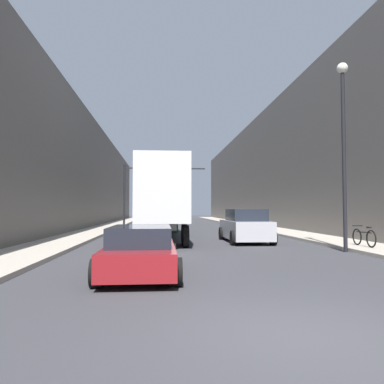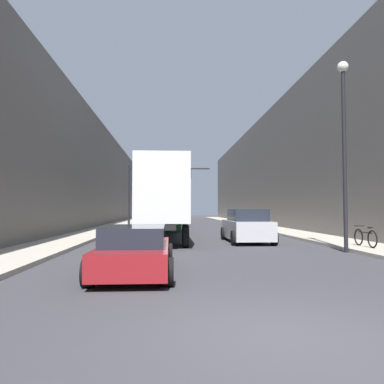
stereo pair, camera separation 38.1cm
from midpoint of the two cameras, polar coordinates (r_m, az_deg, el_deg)
name	(u,v)px [view 2 (the right image)]	position (r m, az deg, el deg)	size (l,w,h in m)	color
ground_plane	(287,338)	(5.51, 16.34, -20.62)	(200.00, 200.00, 0.00)	#38383D
sidewalk_right	(259,227)	(36.03, 10.47, -5.20)	(2.60, 80.00, 0.15)	#B2A899
sidewalk_left	(112,227)	(35.35, -11.86, -5.24)	(2.60, 80.00, 0.15)	#B2A899
building_right	(303,167)	(37.48, 16.81, 3.69)	(6.00, 80.00, 11.54)	#66605B
building_left	(65,172)	(36.35, -18.51, 2.87)	(6.00, 80.00, 10.23)	#66605B
semi_truck	(164,199)	(22.74, -3.79, -1.03)	(2.42, 14.64, 4.15)	silver
sedan_car	(136,250)	(10.18, -7.53, -8.81)	(1.99, 4.78, 1.26)	maroon
suv_car	(247,226)	(19.72, 8.88, -5.21)	(2.16, 4.75, 1.71)	#B7B7BC
traffic_signal_gantry	(153,182)	(36.28, -5.73, 1.51)	(7.89, 0.35, 5.96)	black
street_lamp	(344,131)	(16.47, 22.77, 8.57)	(0.44, 0.44, 7.70)	black
parked_bicycle	(365,238)	(17.35, 25.47, -6.28)	(0.44, 1.82, 0.86)	black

